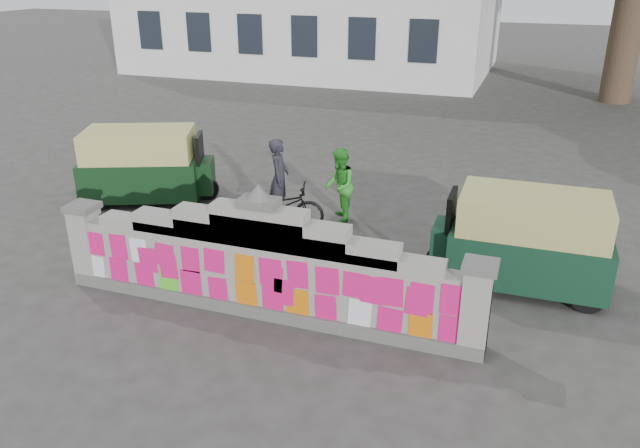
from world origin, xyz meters
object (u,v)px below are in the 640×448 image
object	(u,v)px
rickshaw_left	(145,165)
cyclist_rider	(280,190)
rickshaw_right	(525,240)
pedestrian	(339,186)
cyclist_bike	(280,206)

from	to	relation	value
rickshaw_left	cyclist_rider	bearing A→B (deg)	-29.27
rickshaw_left	rickshaw_right	distance (m)	7.90
pedestrian	rickshaw_left	size ratio (longest dim) A/B	0.51
rickshaw_right	rickshaw_left	bearing A→B (deg)	-9.99
cyclist_bike	pedestrian	xyz separation A→B (m)	(0.97, 0.70, 0.29)
pedestrian	rickshaw_right	xyz separation A→B (m)	(3.55, -1.60, 0.06)
cyclist_bike	cyclist_rider	world-z (taller)	cyclist_rider
cyclist_bike	cyclist_rider	bearing A→B (deg)	-0.00
rickshaw_left	rickshaw_right	xyz separation A→B (m)	(7.80, -1.30, -0.01)
cyclist_bike	rickshaw_right	bearing A→B (deg)	-113.73
pedestrian	rickshaw_right	distance (m)	3.89
rickshaw_left	pedestrian	bearing A→B (deg)	-18.22
cyclist_rider	rickshaw_left	world-z (taller)	rickshaw_left
cyclist_bike	pedestrian	size ratio (longest dim) A/B	1.16
cyclist_rider	pedestrian	distance (m)	1.20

